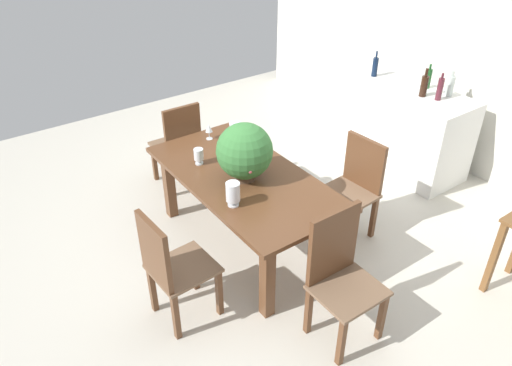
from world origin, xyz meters
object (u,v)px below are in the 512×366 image
chair_head_end (179,143)px  wine_glass (209,129)px  crystal_vase_center_near (235,129)px  wine_bottle_dark (428,78)px  dining_table (244,187)px  flower_centerpiece (245,152)px  crystal_vase_left (233,192)px  wine_bottle_amber (440,89)px  wine_bottle_tall (424,85)px  wine_bottle_green (375,67)px  chair_foot_end (339,270)px  wine_bottle_clear (450,85)px  crystal_vase_right (199,155)px  chair_far_right (355,183)px  kitchen_counter (399,126)px  chair_near_right (170,266)px

chair_head_end → wine_glass: size_ratio=6.45×
crystal_vase_center_near → wine_bottle_dark: bearing=77.3°
crystal_vase_center_near → wine_bottle_dark: size_ratio=0.65×
crystal_vase_center_near → wine_bottle_dark: 2.26m
dining_table → flower_centerpiece: 0.38m
dining_table → crystal_vase_left: bearing=-44.9°
wine_glass → wine_bottle_amber: (0.93, 2.22, 0.19)m
wine_bottle_tall → wine_bottle_green: (-0.71, 0.02, -0.01)m
chair_foot_end → wine_bottle_tall: size_ratio=3.43×
wine_bottle_tall → wine_bottle_dark: bearing=118.5°
dining_table → crystal_vase_center_near: size_ratio=10.78×
flower_centerpiece → wine_bottle_clear: (0.13, 2.53, 0.03)m
crystal_vase_center_near → crystal_vase_right: 0.56m
chair_head_end → crystal_vase_center_near: bearing=118.0°
chair_foot_end → crystal_vase_center_near: size_ratio=5.94×
wine_bottle_dark → wine_bottle_amber: bearing=-31.5°
wine_bottle_clear → crystal_vase_right: bearing=-101.8°
crystal_vase_center_near → wine_bottle_green: wine_bottle_green is taller
chair_foot_end → wine_bottle_green: size_ratio=3.54×
wine_bottle_green → crystal_vase_left: bearing=-69.1°
chair_far_right → crystal_vase_left: (-0.10, -1.26, 0.34)m
flower_centerpiece → wine_bottle_amber: bearing=86.6°
kitchen_counter → wine_bottle_green: (-0.44, -0.02, 0.58)m
chair_far_right → wine_glass: chair_far_right is taller
chair_near_right → crystal_vase_right: (-0.82, 0.73, 0.30)m
chair_head_end → wine_bottle_dark: size_ratio=3.71×
kitchen_counter → wine_bottle_dark: 0.62m
flower_centerpiece → kitchen_counter: (-0.28, 2.34, -0.55)m
crystal_vase_left → wine_bottle_dark: bearing=98.3°
flower_centerpiece → kitchen_counter: flower_centerpiece is taller
chair_foot_end → crystal_vase_center_near: 1.85m
wine_bottle_clear → chair_far_right: bearing=-81.3°
crystal_vase_left → wine_bottle_green: (-1.00, 2.62, 0.17)m
kitchen_counter → wine_bottle_dark: bearing=51.1°
crystal_vase_right → wine_glass: 0.48m
chair_near_right → wine_bottle_green: bearing=-74.1°
crystal_vase_right → kitchen_counter: bearing=86.5°
flower_centerpiece → crystal_vase_right: size_ratio=3.40×
chair_far_right → wine_bottle_dark: size_ratio=3.58×
chair_head_end → wine_bottle_dark: (1.11, 2.51, 0.50)m
chair_near_right → wine_bottle_clear: bearing=-88.8°
dining_table → wine_bottle_dark: (-0.10, 2.50, 0.41)m
flower_centerpiece → crystal_vase_right: bearing=-156.2°
chair_far_right → crystal_vase_center_near: bearing=-151.4°
chair_far_right → chair_foot_end: size_ratio=0.92×
chair_far_right → wine_bottle_clear: size_ratio=3.49×
chair_near_right → crystal_vase_left: 0.72m
chair_head_end → wine_bottle_green: bearing=168.3°
wine_bottle_tall → wine_bottle_clear: 0.28m
crystal_vase_right → wine_bottle_clear: 2.79m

